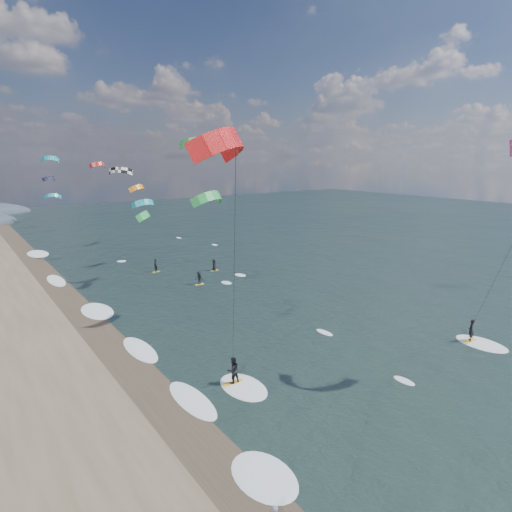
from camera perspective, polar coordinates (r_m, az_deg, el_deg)
ground at (r=30.73m, az=15.47°, el=-16.81°), size 260.00×260.00×0.00m
wet_sand_strip at (r=31.59m, az=-14.75°, el=-15.88°), size 3.00×240.00×0.00m
kitesurfer_near_b at (r=21.87m, az=-2.56°, el=3.16°), size 7.23×9.29×16.77m
far_kitesurfers at (r=55.39m, az=-8.54°, el=-1.95°), size 7.80×9.55×1.85m
bg_kite_field at (r=71.61m, az=-18.53°, el=9.81°), size 15.44×79.11×11.28m
shoreline_surf at (r=35.96m, az=-15.77°, el=-12.23°), size 2.40×79.40×0.11m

